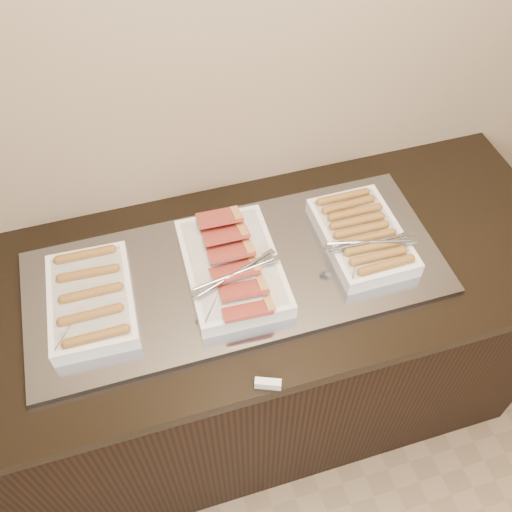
% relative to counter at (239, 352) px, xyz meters
% --- Properties ---
extents(counter, '(2.06, 0.76, 0.90)m').
position_rel_counter_xyz_m(counter, '(0.00, 0.00, 0.00)').
color(counter, black).
rests_on(counter, ground).
extents(warming_tray, '(1.20, 0.50, 0.02)m').
position_rel_counter_xyz_m(warming_tray, '(0.00, 0.00, 0.46)').
color(warming_tray, gray).
rests_on(warming_tray, counter).
extents(dish_left, '(0.24, 0.35, 0.07)m').
position_rel_counter_xyz_m(dish_left, '(-0.41, -0.00, 0.50)').
color(dish_left, silver).
rests_on(dish_left, warming_tray).
extents(dish_center, '(0.28, 0.42, 0.09)m').
position_rel_counter_xyz_m(dish_center, '(-0.01, -0.00, 0.50)').
color(dish_center, silver).
rests_on(dish_center, warming_tray).
extents(dish_right, '(0.27, 0.34, 0.08)m').
position_rel_counter_xyz_m(dish_right, '(0.39, -0.00, 0.50)').
color(dish_right, silver).
rests_on(dish_right, warming_tray).
extents(label_holder, '(0.07, 0.04, 0.03)m').
position_rel_counter_xyz_m(label_holder, '(-0.01, -0.36, 0.46)').
color(label_holder, silver).
rests_on(label_holder, counter).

